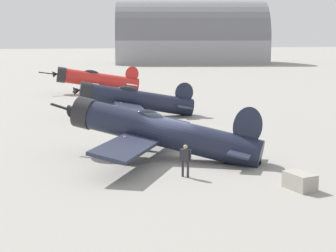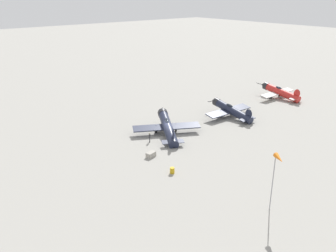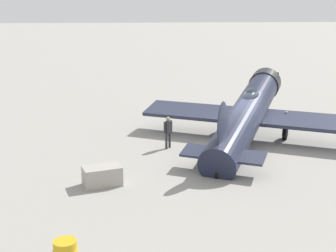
# 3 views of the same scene
# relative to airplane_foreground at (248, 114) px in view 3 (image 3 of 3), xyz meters

# --- Properties ---
(ground_plane) EXTENTS (400.00, 400.00, 0.00)m
(ground_plane) POSITION_rel_airplane_foreground_xyz_m (0.45, -0.25, -1.48)
(ground_plane) COLOR gray
(airplane_foreground) EXTENTS (10.93, 10.74, 3.48)m
(airplane_foreground) POSITION_rel_airplane_foreground_xyz_m (0.00, 0.00, 0.00)
(airplane_foreground) COLOR #1E2338
(airplane_foreground) RESTS_ON ground_plane
(ground_crew_mechanic) EXTENTS (0.47, 0.44, 1.55)m
(ground_crew_mechanic) POSITION_rel_airplane_foreground_xyz_m (0.47, -4.02, -0.54)
(ground_crew_mechanic) COLOR #2D2D33
(ground_crew_mechanic) RESTS_ON ground_plane
(equipment_crate) EXTENTS (1.18, 1.58, 0.73)m
(equipment_crate) POSITION_rel_airplane_foreground_xyz_m (4.82, -7.07, -1.11)
(equipment_crate) COLOR #9E998E
(equipment_crate) RESTS_ON ground_plane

